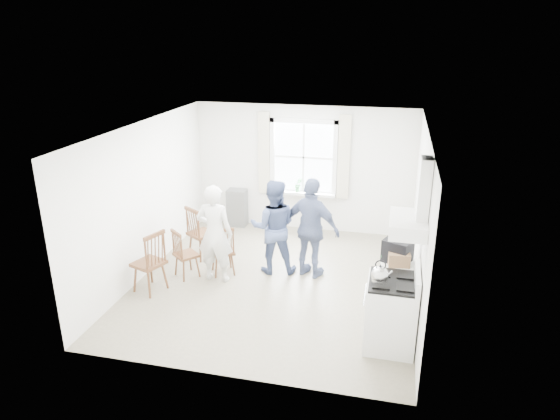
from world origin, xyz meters
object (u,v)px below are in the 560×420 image
(person_left, at_px, (215,234))
(person_mid, at_px, (274,227))
(gas_stove, at_px, (391,312))
(stereo_stack, at_px, (398,250))
(windsor_chair_b, at_px, (181,249))
(low_cabinet, at_px, (397,290))
(windsor_chair_a, at_px, (223,246))
(person_right, at_px, (312,228))
(windsor_chair_c, at_px, (153,256))

(person_left, xyz_separation_m, person_mid, (0.87, 0.53, -0.01))
(gas_stove, height_order, stereo_stack, stereo_stack)
(windsor_chair_b, height_order, person_left, person_left)
(person_left, bearing_deg, low_cabinet, 170.52)
(gas_stove, bearing_deg, windsor_chair_b, 161.80)
(person_mid, bearing_deg, low_cabinet, 141.97)
(windsor_chair_a, bearing_deg, person_right, 13.33)
(low_cabinet, distance_m, windsor_chair_a, 2.97)
(gas_stove, xyz_separation_m, low_cabinet, (0.07, 0.70, -0.03))
(windsor_chair_a, xyz_separation_m, windsor_chair_c, (-0.89, -0.81, 0.09))
(windsor_chair_c, relative_size, person_mid, 0.63)
(stereo_stack, height_order, windsor_chair_b, stereo_stack)
(windsor_chair_a, relative_size, person_left, 0.53)
(windsor_chair_b, xyz_separation_m, windsor_chair_c, (-0.21, -0.57, 0.11))
(windsor_chair_c, bearing_deg, low_cabinet, 1.82)
(gas_stove, relative_size, person_mid, 0.68)
(low_cabinet, bearing_deg, windsor_chair_a, 166.63)
(low_cabinet, xyz_separation_m, windsor_chair_a, (-2.89, 0.69, 0.10))
(person_left, relative_size, person_right, 0.97)
(gas_stove, bearing_deg, windsor_chair_c, 171.10)
(gas_stove, distance_m, person_right, 2.24)
(gas_stove, relative_size, stereo_stack, 2.41)
(person_right, bearing_deg, gas_stove, 148.23)
(stereo_stack, bearing_deg, person_right, 144.07)
(gas_stove, bearing_deg, person_right, 128.33)
(windsor_chair_a, distance_m, windsor_chair_c, 1.20)
(gas_stove, relative_size, windsor_chair_b, 1.29)
(low_cabinet, xyz_separation_m, person_left, (-2.97, 0.52, 0.39))
(person_right, bearing_deg, person_left, 38.28)
(person_right, bearing_deg, stereo_stack, 163.96)
(low_cabinet, bearing_deg, person_mid, 153.41)
(low_cabinet, height_order, person_left, person_left)
(windsor_chair_b, relative_size, person_mid, 0.52)
(gas_stove, relative_size, person_right, 0.65)
(stereo_stack, height_order, person_left, person_left)
(low_cabinet, bearing_deg, gas_stove, -95.68)
(windsor_chair_a, bearing_deg, gas_stove, -26.20)
(windsor_chair_b, height_order, person_mid, person_mid)
(windsor_chair_a, height_order, windsor_chair_c, windsor_chair_c)
(person_mid, bearing_deg, person_right, 166.69)
(windsor_chair_b, bearing_deg, person_mid, 22.48)
(stereo_stack, bearing_deg, windsor_chair_a, 166.76)
(stereo_stack, xyz_separation_m, windsor_chair_a, (-2.85, 0.67, -0.52))
(stereo_stack, height_order, person_right, person_right)
(low_cabinet, bearing_deg, person_right, 144.38)
(gas_stove, distance_m, low_cabinet, 0.70)
(windsor_chair_c, height_order, person_right, person_right)
(stereo_stack, xyz_separation_m, person_right, (-1.40, 1.01, -0.20))
(stereo_stack, distance_m, windsor_chair_b, 3.59)
(stereo_stack, bearing_deg, person_left, 170.21)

